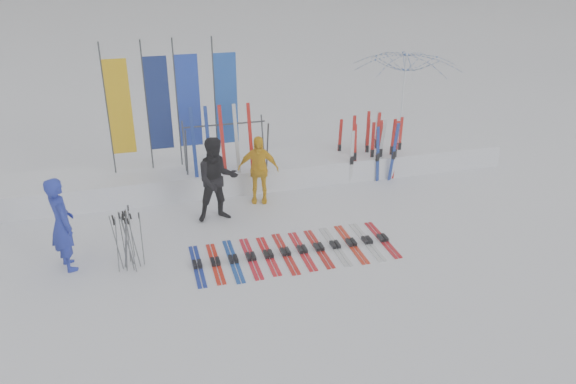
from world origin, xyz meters
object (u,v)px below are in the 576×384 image
object	(u,v)px
person_blue	(62,224)
tent_canopy	(403,98)
person_yellow	(258,169)
ski_row	(294,251)
ski_rack	(226,140)
person_black	(217,180)

from	to	relation	value
person_blue	tent_canopy	world-z (taller)	tent_canopy
person_yellow	ski_row	size ratio (longest dim) A/B	0.41
ski_row	ski_rack	distance (m)	3.77
person_blue	person_yellow	bearing A→B (deg)	-87.08
ski_rack	person_black	bearing A→B (deg)	-107.47
person_blue	person_black	size ratio (longest dim) A/B	0.97
person_black	ski_rack	bearing A→B (deg)	69.16
person_blue	ski_row	world-z (taller)	person_blue
tent_canopy	ski_row	world-z (taller)	tent_canopy
person_blue	ski_row	distance (m)	4.58
person_yellow	tent_canopy	distance (m)	5.99
person_blue	person_black	distance (m)	3.42
ski_rack	tent_canopy	bearing A→B (deg)	19.70
ski_rack	person_yellow	bearing A→B (deg)	-52.08
ski_row	person_blue	bearing A→B (deg)	171.56
person_black	person_yellow	distance (m)	1.31
ski_row	person_yellow	bearing A→B (deg)	93.34
person_black	ski_rack	xyz separation A→B (m)	(0.47, 1.51, 0.40)
person_blue	person_yellow	distance (m)	4.71
person_black	person_yellow	bearing A→B (deg)	28.95
person_yellow	tent_canopy	world-z (taller)	tent_canopy
person_blue	ski_rack	size ratio (longest dim) A/B	0.94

